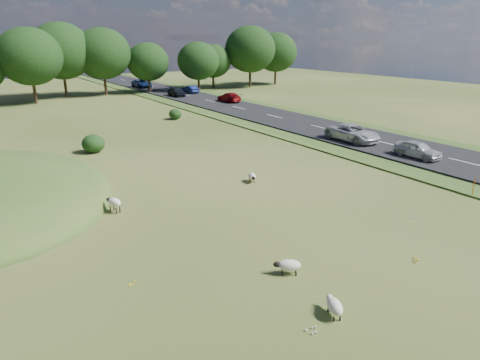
{
  "coord_description": "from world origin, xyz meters",
  "views": [
    {
      "loc": [
        -11.49,
        -16.72,
        9.24
      ],
      "look_at": [
        2.0,
        4.0,
        1.0
      ],
      "focal_mm": 32.0,
      "sensor_mm": 36.0,
      "label": 1
    }
  ],
  "objects_px": {
    "sheep_0": "(289,265)",
    "car_1": "(229,97)",
    "marker_post": "(474,187)",
    "sheep_3": "(252,176)",
    "car_3": "(142,83)",
    "car_5": "(176,92)",
    "sheep_1": "(114,202)",
    "car_0": "(353,133)",
    "car_4": "(190,89)",
    "car_2": "(418,149)",
    "sheep_2": "(334,306)"
  },
  "relations": [
    {
      "from": "car_1",
      "to": "car_5",
      "type": "distance_m",
      "value": 10.78
    },
    {
      "from": "car_0",
      "to": "car_3",
      "type": "height_order",
      "value": "car_3"
    },
    {
      "from": "sheep_3",
      "to": "car_3",
      "type": "distance_m",
      "value": 58.98
    },
    {
      "from": "car_4",
      "to": "car_0",
      "type": "bearing_deg",
      "value": 84.61
    },
    {
      "from": "sheep_3",
      "to": "car_4",
      "type": "distance_m",
      "value": 47.84
    },
    {
      "from": "sheep_2",
      "to": "sheep_3",
      "type": "height_order",
      "value": "sheep_2"
    },
    {
      "from": "car_1",
      "to": "car_2",
      "type": "height_order",
      "value": "car_1"
    },
    {
      "from": "sheep_0",
      "to": "car_3",
      "type": "height_order",
      "value": "car_3"
    },
    {
      "from": "car_4",
      "to": "car_3",
      "type": "bearing_deg",
      "value": -73.57
    },
    {
      "from": "car_3",
      "to": "car_4",
      "type": "bearing_deg",
      "value": -73.57
    },
    {
      "from": "sheep_0",
      "to": "car_2",
      "type": "xyz_separation_m",
      "value": [
        19.5,
        7.9,
        0.48
      ]
    },
    {
      "from": "sheep_0",
      "to": "sheep_2",
      "type": "height_order",
      "value": "sheep_0"
    },
    {
      "from": "sheep_1",
      "to": "marker_post",
      "type": "bearing_deg",
      "value": -134.96
    },
    {
      "from": "marker_post",
      "to": "car_0",
      "type": "relative_size",
      "value": 0.22
    },
    {
      "from": "sheep_0",
      "to": "car_1",
      "type": "bearing_deg",
      "value": -83.89
    },
    {
      "from": "sheep_1",
      "to": "car_0",
      "type": "distance_m",
      "value": 23.8
    },
    {
      "from": "car_0",
      "to": "car_1",
      "type": "xyz_separation_m",
      "value": [
        3.8,
        27.69,
        -0.08
      ]
    },
    {
      "from": "car_1",
      "to": "car_4",
      "type": "bearing_deg",
      "value": -90.0
    },
    {
      "from": "sheep_3",
      "to": "car_0",
      "type": "bearing_deg",
      "value": 128.3
    },
    {
      "from": "marker_post",
      "to": "car_3",
      "type": "relative_size",
      "value": 0.22
    },
    {
      "from": "marker_post",
      "to": "car_2",
      "type": "distance_m",
      "value": 8.11
    },
    {
      "from": "sheep_0",
      "to": "sheep_3",
      "type": "xyz_separation_m",
      "value": [
        5.48,
        10.57,
        -0.02
      ]
    },
    {
      "from": "car_0",
      "to": "car_3",
      "type": "distance_m",
      "value": 53.16
    },
    {
      "from": "car_2",
      "to": "sheep_2",
      "type": "bearing_deg",
      "value": -151.28
    },
    {
      "from": "sheep_3",
      "to": "car_5",
      "type": "height_order",
      "value": "car_5"
    },
    {
      "from": "car_0",
      "to": "sheep_0",
      "type": "bearing_deg",
      "value": -142.98
    },
    {
      "from": "sheep_1",
      "to": "car_2",
      "type": "bearing_deg",
      "value": -114.89
    },
    {
      "from": "car_2",
      "to": "sheep_3",
      "type": "bearing_deg",
      "value": 169.19
    },
    {
      "from": "marker_post",
      "to": "sheep_2",
      "type": "xyz_separation_m",
      "value": [
        -15.72,
        -3.98,
        -0.2
      ]
    },
    {
      "from": "sheep_2",
      "to": "car_0",
      "type": "distance_m",
      "value": 26.67
    },
    {
      "from": "sheep_3",
      "to": "car_5",
      "type": "distance_m",
      "value": 44.19
    },
    {
      "from": "sheep_0",
      "to": "car_0",
      "type": "relative_size",
      "value": 0.21
    },
    {
      "from": "sheep_0",
      "to": "car_0",
      "type": "height_order",
      "value": "car_0"
    },
    {
      "from": "sheep_0",
      "to": "car_5",
      "type": "height_order",
      "value": "car_5"
    },
    {
      "from": "sheep_1",
      "to": "car_0",
      "type": "relative_size",
      "value": 0.22
    },
    {
      "from": "car_3",
      "to": "car_5",
      "type": "xyz_separation_m",
      "value": [
        0.0,
        -15.38,
        -0.03
      ]
    },
    {
      "from": "sheep_0",
      "to": "car_1",
      "type": "height_order",
      "value": "car_1"
    },
    {
      "from": "sheep_1",
      "to": "car_4",
      "type": "bearing_deg",
      "value": -50.11
    },
    {
      "from": "car_1",
      "to": "car_2",
      "type": "bearing_deg",
      "value": 83.71
    },
    {
      "from": "sheep_1",
      "to": "car_4",
      "type": "distance_m",
      "value": 52.18
    },
    {
      "from": "sheep_1",
      "to": "car_1",
      "type": "xyz_separation_m",
      "value": [
        27.21,
        31.95,
        0.34
      ]
    },
    {
      "from": "sheep_1",
      "to": "car_2",
      "type": "distance_m",
      "value": 23.55
    },
    {
      "from": "marker_post",
      "to": "sheep_1",
      "type": "bearing_deg",
      "value": 153.72
    },
    {
      "from": "car_1",
      "to": "car_2",
      "type": "xyz_separation_m",
      "value": [
        -3.8,
        -34.5,
        -0.02
      ]
    },
    {
      "from": "sheep_1",
      "to": "car_4",
      "type": "xyz_separation_m",
      "value": [
        27.21,
        44.53,
        0.31
      ]
    },
    {
      "from": "marker_post",
      "to": "car_1",
      "type": "distance_m",
      "value": 42.2
    },
    {
      "from": "marker_post",
      "to": "car_0",
      "type": "bearing_deg",
      "value": 72.98
    },
    {
      "from": "sheep_2",
      "to": "sheep_3",
      "type": "bearing_deg",
      "value": 0.19
    },
    {
      "from": "marker_post",
      "to": "car_0",
      "type": "height_order",
      "value": "car_0"
    },
    {
      "from": "sheep_2",
      "to": "car_5",
      "type": "relative_size",
      "value": 0.27
    }
  ]
}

